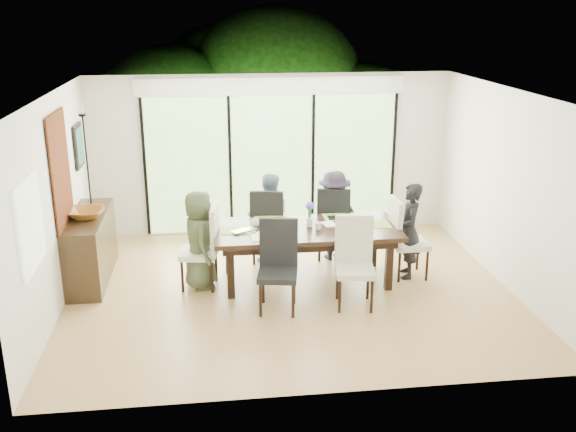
{
  "coord_description": "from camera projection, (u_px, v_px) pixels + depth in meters",
  "views": [
    {
      "loc": [
        -1.02,
        -8.02,
        3.74
      ],
      "look_at": [
        0.0,
        0.25,
        1.0
      ],
      "focal_mm": 40.0,
      "sensor_mm": 36.0,
      "label": 1
    }
  ],
  "objects": [
    {
      "name": "candlestick_base",
      "position": [
        92.0,
        206.0,
        9.27
      ],
      "size": [
        0.11,
        0.11,
        0.04
      ],
      "primitive_type": "cylinder",
      "color": "black",
      "rests_on": "sideboard"
    },
    {
      "name": "tablet_far_r",
      "position": [
        337.0,
        218.0,
        9.29
      ],
      "size": [
        0.26,
        0.18,
        0.01
      ],
      "primitive_type": "cube",
      "color": "black",
      "rests_on": "table_top"
    },
    {
      "name": "wall_front",
      "position": [
        324.0,
        271.0,
        6.06
      ],
      "size": [
        6.0,
        0.02,
        2.7
      ],
      "primitive_type": "cube",
      "color": "silver",
      "rests_on": "floor"
    },
    {
      "name": "placemat_left",
      "position": [
        238.0,
        230.0,
        8.8
      ],
      "size": [
        0.47,
        0.34,
        0.01
      ],
      "primitive_type": "cube",
      "color": "#7FB741",
      "rests_on": "table_top"
    },
    {
      "name": "tablet_far_l",
      "position": [
        279.0,
        220.0,
        9.19
      ],
      "size": [
        0.28,
        0.19,
        0.01
      ],
      "primitive_type": "cube",
      "color": "black",
      "rests_on": "table_top"
    },
    {
      "name": "table_leg_bl",
      "position": [
        228.0,
        249.0,
        9.32
      ],
      "size": [
        0.1,
        0.1,
        0.74
      ],
      "primitive_type": "cube",
      "color": "black",
      "rests_on": "floor"
    },
    {
      "name": "placemat_far_r",
      "position": [
        340.0,
        217.0,
        9.35
      ],
      "size": [
        0.47,
        0.34,
        0.01
      ],
      "primitive_type": "cube",
      "color": "#82C145",
      "rests_on": "table_top"
    },
    {
      "name": "glass_doors",
      "position": [
        272.0,
        164.0,
        10.8
      ],
      "size": [
        4.2,
        0.02,
        2.3
      ],
      "primitive_type": "cube",
      "color": "#598C3F",
      "rests_on": "wall_back"
    },
    {
      "name": "platter_snacks",
      "position": [
        269.0,
        234.0,
        8.55
      ],
      "size": [
        0.21,
        0.21,
        0.02
      ],
      "primitive_type": "cube",
      "color": "#C46417",
      "rests_on": "table_top"
    },
    {
      "name": "chair_far_left",
      "position": [
        269.0,
        224.0,
        9.72
      ],
      "size": [
        0.59,
        0.59,
        1.18
      ],
      "primitive_type": null,
      "rotation": [
        0.0,
        0.0,
        2.93
      ],
      "color": "black",
      "rests_on": "floor"
    },
    {
      "name": "chair_near_left",
      "position": [
        278.0,
        268.0,
        8.1
      ],
      "size": [
        0.57,
        0.57,
        1.18
      ],
      "primitive_type": null,
      "rotation": [
        0.0,
        0.0,
        -0.17
      ],
      "color": "black",
      "rests_on": "floor"
    },
    {
      "name": "table_top",
      "position": [
        306.0,
        230.0,
        8.92
      ],
      "size": [
        2.57,
        1.18,
        0.06
      ],
      "primitive_type": "cube",
      "color": "black",
      "rests_on": "floor"
    },
    {
      "name": "person_far_left",
      "position": [
        269.0,
        218.0,
        9.67
      ],
      "size": [
        0.65,
        0.41,
        1.38
      ],
      "primitive_type": "imported",
      "rotation": [
        0.0,
        0.0,
        3.14
      ],
      "color": "#6D869E",
      "rests_on": "floor"
    },
    {
      "name": "side_window",
      "position": [
        31.0,
        224.0,
        6.9
      ],
      "size": [
        0.02,
        0.9,
        1.0
      ],
      "primitive_type": "cube",
      "color": "#8CAD7F",
      "rests_on": "wall_left"
    },
    {
      "name": "papers",
      "position": [
        357.0,
        227.0,
        8.94
      ],
      "size": [
        0.32,
        0.24,
        0.0
      ],
      "primitive_type": "cube",
      "color": "white",
      "rests_on": "table_top"
    },
    {
      "name": "foliage_left",
      "position": [
        171.0,
        124.0,
        13.09
      ],
      "size": [
        3.2,
        3.2,
        3.2
      ],
      "primitive_type": "sphere",
      "color": "#14380F",
      "rests_on": "ground"
    },
    {
      "name": "mullion_d",
      "position": [
        393.0,
        161.0,
        11.03
      ],
      "size": [
        0.05,
        0.04,
        2.3
      ],
      "primitive_type": "cube",
      "color": "black",
      "rests_on": "wall_back"
    },
    {
      "name": "wall_back",
      "position": [
        272.0,
        155.0,
        10.79
      ],
      "size": [
        6.0,
        0.02,
        2.7
      ],
      "primitive_type": "cube",
      "color": "silver",
      "rests_on": "floor"
    },
    {
      "name": "person_left_end",
      "position": [
        200.0,
        240.0,
        8.77
      ],
      "size": [
        0.47,
        0.68,
        1.38
      ],
      "primitive_type": "imported",
      "rotation": [
        0.0,
        0.0,
        1.67
      ],
      "color": "#404B32",
      "rests_on": "floor"
    },
    {
      "name": "cup_a",
      "position": [
        255.0,
        223.0,
        8.95
      ],
      "size": [
        0.17,
        0.17,
        0.1
      ],
      "primitive_type": "imported",
      "rotation": [
        0.0,
        0.0,
        0.36
      ],
      "color": "white",
      "rests_on": "table_top"
    },
    {
      "name": "candlestick_pan",
      "position": [
        82.0,
        115.0,
        8.85
      ],
      "size": [
        0.11,
        0.11,
        0.03
      ],
      "primitive_type": "cylinder",
      "color": "black",
      "rests_on": "sideboard"
    },
    {
      "name": "sideboard",
      "position": [
        91.0,
        247.0,
        9.09
      ],
      "size": [
        0.48,
        1.7,
        0.95
      ],
      "primitive_type": "cube",
      "color": "black",
      "rests_on": "floor"
    },
    {
      "name": "foliage_right",
      "position": [
        364.0,
        130.0,
        13.42
      ],
      "size": [
        2.8,
        2.8,
        2.8
      ],
      "primitive_type": "sphere",
      "color": "#14380F",
      "rests_on": "ground"
    },
    {
      "name": "table_leg_fr",
      "position": [
        389.0,
        265.0,
        8.76
      ],
      "size": [
        0.1,
        0.1,
        0.74
      ],
      "primitive_type": "cube",
      "color": "black",
      "rests_on": "floor"
    },
    {
      "name": "ceiling",
      "position": [
        290.0,
        93.0,
        8.0
      ],
      "size": [
        6.0,
        5.0,
        0.01
      ],
      "primitive_type": "cube",
      "color": "white",
      "rests_on": "wall_back"
    },
    {
      "name": "mullion_c",
      "position": [
        313.0,
        163.0,
        10.87
      ],
      "size": [
        0.05,
        0.04,
        2.3
      ],
      "primitive_type": "cube",
      "color": "black",
      "rests_on": "wall_back"
    },
    {
      "name": "laptop",
      "position": [
        246.0,
        232.0,
        8.71
      ],
      "size": [
        0.42,
        0.37,
        0.03
      ],
      "primitive_type": "imported",
      "rotation": [
        0.0,
        0.0,
        0.51
      ],
      "color": "silver",
      "rests_on": "table_top"
    },
    {
      "name": "deck",
      "position": [
        267.0,
        217.0,
        12.07
      ],
      "size": [
        6.0,
        1.8,
        0.1
      ],
      "primitive_type": "cube",
      "color": "brown",
      "rests_on": "ground"
    },
    {
      "name": "table_leg_br",
      "position": [
        373.0,
        243.0,
        9.57
      ],
      "size": [
        0.1,
        0.1,
        0.74
      ],
      "primitive_type": "cube",
      "color": "black",
      "rests_on": "floor"
    },
    {
      "name": "foliage_far",
      "position": [
        227.0,
        105.0,
        14.4
      ],
      "size": [
        3.6,
        3.6,
        3.6
      ],
      "primitive_type": "sphere",
      "color": "#14380F",
      "rests_on": "ground"
    },
    {
      "name": "floor",
      "position": [
        290.0,
        291.0,
        8.85
      ],
      "size": [
        6.0,
        5.0,
        0.01
      ],
      "primitive_type": "cube",
      "color": "#996A3D",
      "rests_on": "ground"
    },
    {
      "name": "candle",
      "position": [
        82.0,
        110.0,
        8.83
      ],
      "size": [
        0.04,
        0.04,
        0.11
      ],
      "primitive_type": "cylinder",
      "color": "silver",
      "rests_on": "sideboard"
    },
    {
      "name": "chair_far_right",
      "position": [
        333.0,
        221.0,
        9.84
      ],
      "size": [
        0.58,
        0.58,
        1.18
      ],
      "primitive_type": null,
      "rotation": [
        0.0,
        0.0,
        2.93
      ],
      "color": "black",
      "rests_on": "floor"
    },
    {
      "name": "table_leg_fl",
      "position": [
        231.0,
        272.0,
        8.51
      ],
      "size": [
        0.1,
        0.1,
        0.74
      ],
      "primitive_type": "cube",
      "color": "black",
      "rests_on": "floor"
    },
    {
      "name": "platter_base",
      "position": [
        269.0,
        235.0,
        8.55
      ],
      "size": [
        0.28,
        0.28,
        0.03
      ],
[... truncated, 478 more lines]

